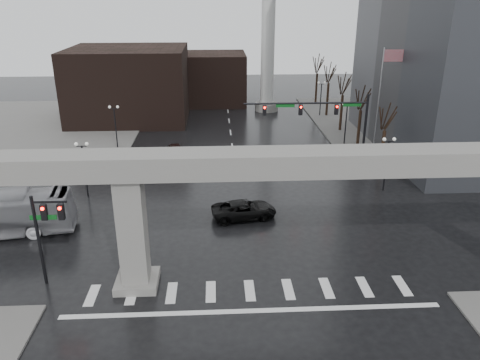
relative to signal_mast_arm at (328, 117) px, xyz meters
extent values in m
plane|color=black|center=(-8.99, -18.80, -5.83)|extent=(160.00, 160.00, 0.00)
cube|color=#615F5C|center=(17.01, 17.20, -5.75)|extent=(28.00, 36.00, 0.15)
cube|color=#615F5C|center=(-34.99, 17.20, -5.75)|extent=(28.00, 36.00, 0.15)
cube|color=gray|center=(-8.99, -18.80, 2.17)|extent=(48.00, 2.20, 1.40)
cube|color=gray|center=(-15.99, -18.80, -2.18)|extent=(1.60, 1.60, 7.30)
cube|color=gray|center=(-15.99, -18.80, -5.58)|extent=(2.60, 2.60, 0.50)
cube|color=black|center=(-22.99, 23.20, -0.83)|extent=(16.00, 14.00, 10.00)
cube|color=black|center=(-10.99, 33.20, -1.83)|extent=(10.00, 10.00, 8.00)
cylinder|color=silver|center=(-2.99, 27.20, 9.17)|extent=(2.00, 2.00, 30.00)
cylinder|color=gray|center=(-2.99, 27.20, -5.23)|extent=(3.60, 3.60, 1.20)
cylinder|color=black|center=(3.81, 0.00, -1.83)|extent=(0.24, 0.24, 8.00)
cylinder|color=black|center=(-2.19, 0.00, 1.37)|extent=(12.00, 0.18, 0.18)
cube|color=black|center=(0.81, 0.00, 0.72)|extent=(0.35, 0.30, 1.00)
cube|color=black|center=(-2.69, 0.00, 0.72)|extent=(0.35, 0.30, 1.00)
cube|color=black|center=(-6.19, 0.00, 0.72)|extent=(0.35, 0.30, 1.00)
sphere|color=#FF0C05|center=(0.81, -0.18, 1.02)|extent=(0.20, 0.20, 0.20)
cube|color=#0B5218|center=(2.31, 0.00, 1.17)|extent=(1.80, 0.05, 0.35)
cube|color=#0B5218|center=(-4.19, 0.00, 1.17)|extent=(1.80, 0.05, 0.35)
cylinder|color=black|center=(-21.79, -18.30, -2.83)|extent=(0.20, 0.20, 6.00)
cylinder|color=black|center=(-20.79, -18.30, -0.23)|extent=(2.00, 0.14, 0.14)
cube|color=black|center=(-21.19, -18.30, -0.88)|extent=(0.35, 0.30, 1.00)
cube|color=black|center=(-20.19, -18.30, -0.88)|extent=(0.35, 0.30, 1.00)
cube|color=#0B5218|center=(-21.29, -18.30, -1.23)|extent=(1.60, 0.05, 0.30)
cylinder|color=silver|center=(6.01, 3.20, 0.17)|extent=(0.12, 0.12, 12.00)
cube|color=red|center=(7.01, 3.20, 5.37)|extent=(2.00, 0.03, 1.20)
cylinder|color=black|center=(4.51, -4.80, -3.43)|extent=(0.14, 0.14, 4.80)
cube|color=black|center=(4.51, -4.80, -1.08)|extent=(0.90, 0.06, 0.06)
sphere|color=silver|center=(4.06, -4.80, -0.88)|extent=(0.32, 0.32, 0.32)
sphere|color=silver|center=(4.96, -4.80, -0.88)|extent=(0.32, 0.32, 0.32)
cylinder|color=black|center=(4.51, 9.20, -3.43)|extent=(0.14, 0.14, 4.80)
cube|color=black|center=(4.51, 9.20, -1.08)|extent=(0.90, 0.06, 0.06)
sphere|color=silver|center=(4.06, 9.20, -0.88)|extent=(0.32, 0.32, 0.32)
sphere|color=silver|center=(4.96, 9.20, -0.88)|extent=(0.32, 0.32, 0.32)
cylinder|color=black|center=(4.51, 23.20, -3.43)|extent=(0.14, 0.14, 4.80)
cube|color=black|center=(4.51, 23.20, -1.08)|extent=(0.90, 0.06, 0.06)
sphere|color=silver|center=(4.06, 23.20, -0.88)|extent=(0.32, 0.32, 0.32)
sphere|color=silver|center=(4.96, 23.20, -0.88)|extent=(0.32, 0.32, 0.32)
cylinder|color=black|center=(-22.49, -4.80, -3.43)|extent=(0.14, 0.14, 4.80)
cube|color=black|center=(-22.49, -4.80, -1.08)|extent=(0.90, 0.06, 0.06)
sphere|color=silver|center=(-22.94, -4.80, -0.88)|extent=(0.32, 0.32, 0.32)
sphere|color=silver|center=(-22.04, -4.80, -0.88)|extent=(0.32, 0.32, 0.32)
cylinder|color=black|center=(-22.49, 9.20, -3.43)|extent=(0.14, 0.14, 4.80)
cube|color=black|center=(-22.49, 9.20, -1.08)|extent=(0.90, 0.06, 0.06)
sphere|color=silver|center=(-22.94, 9.20, -0.88)|extent=(0.32, 0.32, 0.32)
sphere|color=silver|center=(-22.04, 9.20, -0.88)|extent=(0.32, 0.32, 0.32)
cylinder|color=black|center=(-22.49, 23.20, -3.43)|extent=(0.14, 0.14, 4.80)
cube|color=black|center=(-22.49, 23.20, -1.08)|extent=(0.90, 0.06, 0.06)
sphere|color=silver|center=(-22.94, 23.20, -0.88)|extent=(0.32, 0.32, 0.32)
sphere|color=silver|center=(-22.04, 23.20, -0.88)|extent=(0.32, 0.32, 0.32)
cylinder|color=black|center=(5.51, -0.80, -3.55)|extent=(0.34, 0.34, 4.55)
cylinder|color=black|center=(5.51, -0.80, 0.18)|extent=(0.12, 1.52, 2.98)
cylinder|color=black|center=(6.01, -0.55, -0.05)|extent=(0.83, 1.14, 2.51)
cylinder|color=black|center=(5.51, 7.20, -3.50)|extent=(0.34, 0.34, 4.66)
cylinder|color=black|center=(5.51, 7.20, 0.32)|extent=(0.12, 1.55, 3.05)
cylinder|color=black|center=(6.01, 7.45, 0.08)|extent=(0.85, 1.16, 2.57)
cylinder|color=black|center=(5.51, 15.20, -3.45)|extent=(0.34, 0.34, 4.76)
cylinder|color=black|center=(5.51, 15.20, 0.46)|extent=(0.12, 1.59, 3.11)
cylinder|color=black|center=(6.01, 15.45, 0.22)|extent=(0.86, 1.18, 2.62)
cylinder|color=black|center=(5.51, 23.20, -3.40)|extent=(0.34, 0.34, 4.87)
cylinder|color=black|center=(5.51, 23.20, 0.60)|extent=(0.12, 1.62, 3.18)
cylinder|color=black|center=(6.01, 23.45, 0.35)|extent=(0.88, 1.20, 2.68)
cylinder|color=black|center=(5.51, 31.20, -3.34)|extent=(0.34, 0.34, 4.97)
cylinder|color=black|center=(5.51, 31.20, 0.74)|extent=(0.12, 1.65, 3.25)
cylinder|color=black|center=(6.01, 31.45, 0.48)|extent=(0.89, 1.23, 2.74)
imported|color=black|center=(-8.73, -9.79, -5.10)|extent=(5.56, 3.27, 1.45)
imported|color=black|center=(-15.37, 5.76, -5.15)|extent=(2.32, 4.19, 1.35)
camera|label=1|loc=(-10.86, -43.93, 11.27)|focal=35.00mm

